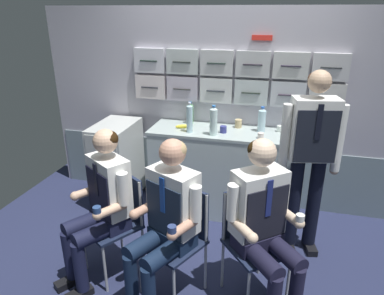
{
  "coord_description": "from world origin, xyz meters",
  "views": [
    {
      "loc": [
        0.57,
        -2.32,
        2.11
      ],
      "look_at": [
        -0.08,
        0.15,
        1.1
      ],
      "focal_mm": 32.82,
      "sensor_mm": 36.0,
      "label": 1
    }
  ],
  "objects_px": {
    "water_bottle_clear": "(190,113)",
    "snack_banana": "(183,126)",
    "service_trolley": "(117,161)",
    "paper_cup_tan": "(238,123)",
    "crew_member_left": "(101,201)",
    "folding_chair_right": "(181,229)",
    "folding_chair_left": "(121,213)",
    "crew_member_by_counter": "(264,220)",
    "folding_chair_by_counter": "(250,231)",
    "crew_member_standing": "(311,150)",
    "crew_member_right": "(166,217)"
  },
  "relations": [
    {
      "from": "folding_chair_right",
      "to": "paper_cup_tan",
      "type": "bearing_deg",
      "value": 80.2
    },
    {
      "from": "crew_member_left",
      "to": "folding_chair_by_counter",
      "type": "xyz_separation_m",
      "value": [
        1.16,
        0.15,
        -0.18
      ]
    },
    {
      "from": "service_trolley",
      "to": "snack_banana",
      "type": "xyz_separation_m",
      "value": [
        0.76,
        0.09,
        0.45
      ]
    },
    {
      "from": "folding_chair_by_counter",
      "to": "crew_member_standing",
      "type": "relative_size",
      "value": 0.51
    },
    {
      "from": "service_trolley",
      "to": "paper_cup_tan",
      "type": "height_order",
      "value": "paper_cup_tan"
    },
    {
      "from": "folding_chair_left",
      "to": "crew_member_left",
      "type": "height_order",
      "value": "crew_member_left"
    },
    {
      "from": "service_trolley",
      "to": "folding_chair_right",
      "type": "height_order",
      "value": "service_trolley"
    },
    {
      "from": "crew_member_standing",
      "to": "folding_chair_right",
      "type": "bearing_deg",
      "value": -141.74
    },
    {
      "from": "crew_member_right",
      "to": "crew_member_by_counter",
      "type": "distance_m",
      "value": 0.7
    },
    {
      "from": "crew_member_left",
      "to": "crew_member_standing",
      "type": "height_order",
      "value": "crew_member_standing"
    },
    {
      "from": "crew_member_right",
      "to": "folding_chair_by_counter",
      "type": "distance_m",
      "value": 0.66
    },
    {
      "from": "folding_chair_left",
      "to": "paper_cup_tan",
      "type": "height_order",
      "value": "paper_cup_tan"
    },
    {
      "from": "paper_cup_tan",
      "to": "snack_banana",
      "type": "relative_size",
      "value": 0.51
    },
    {
      "from": "folding_chair_right",
      "to": "crew_member_right",
      "type": "relative_size",
      "value": 0.67
    },
    {
      "from": "folding_chair_right",
      "to": "folding_chair_by_counter",
      "type": "bearing_deg",
      "value": 11.39
    },
    {
      "from": "folding_chair_right",
      "to": "crew_member_by_counter",
      "type": "distance_m",
      "value": 0.65
    },
    {
      "from": "crew_member_right",
      "to": "snack_banana",
      "type": "xyz_separation_m",
      "value": [
        -0.25,
        1.35,
        0.24
      ]
    },
    {
      "from": "paper_cup_tan",
      "to": "water_bottle_clear",
      "type": "bearing_deg",
      "value": 178.72
    },
    {
      "from": "crew_member_left",
      "to": "paper_cup_tan",
      "type": "height_order",
      "value": "crew_member_left"
    },
    {
      "from": "crew_member_right",
      "to": "crew_member_by_counter",
      "type": "height_order",
      "value": "crew_member_by_counter"
    },
    {
      "from": "folding_chair_left",
      "to": "folding_chair_right",
      "type": "relative_size",
      "value": 1.0
    },
    {
      "from": "folding_chair_left",
      "to": "folding_chair_by_counter",
      "type": "relative_size",
      "value": 1.0
    },
    {
      "from": "service_trolley",
      "to": "water_bottle_clear",
      "type": "relative_size",
      "value": 3.93
    },
    {
      "from": "folding_chair_by_counter",
      "to": "snack_banana",
      "type": "bearing_deg",
      "value": 127.45
    },
    {
      "from": "snack_banana",
      "to": "crew_member_right",
      "type": "bearing_deg",
      "value": -79.36
    },
    {
      "from": "crew_member_by_counter",
      "to": "paper_cup_tan",
      "type": "relative_size",
      "value": 14.85
    },
    {
      "from": "water_bottle_clear",
      "to": "snack_banana",
      "type": "distance_m",
      "value": 0.2
    },
    {
      "from": "crew_member_by_counter",
      "to": "crew_member_standing",
      "type": "bearing_deg",
      "value": 67.25
    },
    {
      "from": "snack_banana",
      "to": "crew_member_left",
      "type": "bearing_deg",
      "value": -104.34
    },
    {
      "from": "folding_chair_right",
      "to": "water_bottle_clear",
      "type": "distance_m",
      "value": 1.5
    },
    {
      "from": "water_bottle_clear",
      "to": "crew_member_standing",
      "type": "bearing_deg",
      "value": -27.5
    },
    {
      "from": "folding_chair_left",
      "to": "paper_cup_tan",
      "type": "xyz_separation_m",
      "value": [
        0.79,
        1.28,
        0.45
      ]
    },
    {
      "from": "folding_chair_by_counter",
      "to": "water_bottle_clear",
      "type": "xyz_separation_m",
      "value": [
        -0.81,
        1.28,
        0.52
      ]
    },
    {
      "from": "service_trolley",
      "to": "crew_member_left",
      "type": "xyz_separation_m",
      "value": [
        0.44,
        -1.15,
        0.2
      ]
    },
    {
      "from": "folding_chair_by_counter",
      "to": "crew_member_by_counter",
      "type": "height_order",
      "value": "crew_member_by_counter"
    },
    {
      "from": "service_trolley",
      "to": "crew_member_left",
      "type": "distance_m",
      "value": 1.25
    },
    {
      "from": "crew_member_left",
      "to": "crew_member_right",
      "type": "distance_m",
      "value": 0.58
    },
    {
      "from": "water_bottle_clear",
      "to": "paper_cup_tan",
      "type": "xyz_separation_m",
      "value": [
        0.53,
        -0.01,
        -0.07
      ]
    },
    {
      "from": "folding_chair_right",
      "to": "snack_banana",
      "type": "relative_size",
      "value": 4.99
    },
    {
      "from": "crew_member_left",
      "to": "snack_banana",
      "type": "relative_size",
      "value": 7.44
    },
    {
      "from": "paper_cup_tan",
      "to": "crew_member_by_counter",
      "type": "bearing_deg",
      "value": -74.54
    },
    {
      "from": "folding_chair_left",
      "to": "crew_member_right",
      "type": "height_order",
      "value": "crew_member_right"
    },
    {
      "from": "water_bottle_clear",
      "to": "snack_banana",
      "type": "bearing_deg",
      "value": -98.38
    },
    {
      "from": "crew_member_standing",
      "to": "water_bottle_clear",
      "type": "distance_m",
      "value": 1.39
    },
    {
      "from": "crew_member_right",
      "to": "paper_cup_tan",
      "type": "bearing_deg",
      "value": 78.56
    },
    {
      "from": "crew_member_left",
      "to": "folding_chair_right",
      "type": "height_order",
      "value": "crew_member_left"
    },
    {
      "from": "folding_chair_right",
      "to": "snack_banana",
      "type": "distance_m",
      "value": 1.31
    },
    {
      "from": "crew_member_right",
      "to": "water_bottle_clear",
      "type": "height_order",
      "value": "crew_member_right"
    },
    {
      "from": "crew_member_standing",
      "to": "folding_chair_by_counter",
      "type": "bearing_deg",
      "value": -123.46
    },
    {
      "from": "folding_chair_left",
      "to": "snack_banana",
      "type": "xyz_separation_m",
      "value": [
        0.23,
        1.11,
        0.43
      ]
    }
  ]
}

